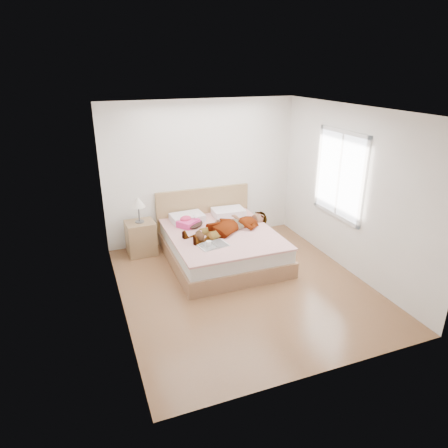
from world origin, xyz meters
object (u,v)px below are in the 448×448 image
object	(u,v)px
nightstand	(141,235)
woman	(230,223)
phone	(195,216)
magazine	(213,245)
bed	(220,243)
plush_toy	(199,236)
towel	(188,222)
coffee_mug	(209,244)

from	to	relation	value
nightstand	woman	bearing A→B (deg)	-25.39
phone	magazine	distance (m)	0.93
bed	magazine	world-z (taller)	bed
bed	magazine	bearing A→B (deg)	-120.44
plush_toy	nightstand	world-z (taller)	nightstand
magazine	plush_toy	xyz separation A→B (m)	(-0.15, 0.26, 0.07)
woman	towel	bearing A→B (deg)	-141.07
magazine	plush_toy	world-z (taller)	plush_toy
woman	coffee_mug	bearing A→B (deg)	-64.67
phone	nightstand	distance (m)	1.02
woman	towel	xyz separation A→B (m)	(-0.63, 0.42, -0.04)
nightstand	plush_toy	bearing A→B (deg)	-49.72
coffee_mug	nightstand	size ratio (longest dim) A/B	0.12
plush_toy	coffee_mug	bearing A→B (deg)	-74.75
magazine	plush_toy	size ratio (longest dim) A/B	1.80
magazine	coffee_mug	size ratio (longest dim) A/B	4.01
coffee_mug	phone	bearing A→B (deg)	86.26
towel	nightstand	size ratio (longest dim) A/B	0.42
towel	plush_toy	bearing A→B (deg)	-90.23
phone	magazine	world-z (taller)	phone
magazine	nightstand	size ratio (longest dim) A/B	0.47
phone	nightstand	size ratio (longest dim) A/B	0.08
bed	plush_toy	distance (m)	0.62
phone	woman	bearing A→B (deg)	-56.38
magazine	coffee_mug	distance (m)	0.09
bed	nightstand	distance (m)	1.41
magazine	woman	bearing A→B (deg)	46.57
woman	magazine	distance (m)	0.71
phone	plush_toy	distance (m)	0.67
magazine	coffee_mug	xyz separation A→B (m)	(-0.08, -0.01, 0.04)
towel	phone	bearing A→B (deg)	-6.61
towel	coffee_mug	xyz separation A→B (m)	(0.07, -0.94, -0.03)
woman	bed	world-z (taller)	bed
bed	phone	bearing A→B (deg)	130.56
nightstand	towel	bearing A→B (deg)	-18.16
phone	bed	distance (m)	0.64
plush_toy	nightstand	bearing A→B (deg)	130.28
bed	magazine	size ratio (longest dim) A/B	4.18
phone	nightstand	world-z (taller)	nightstand
phone	towel	distance (m)	0.16
woman	plush_toy	bearing A→B (deg)	-85.85
towel	nightstand	world-z (taller)	nightstand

